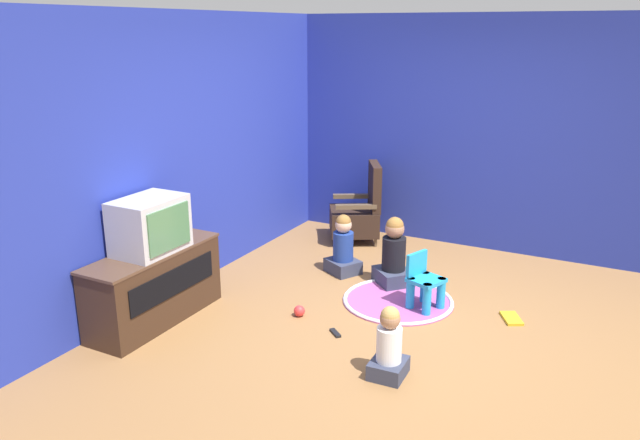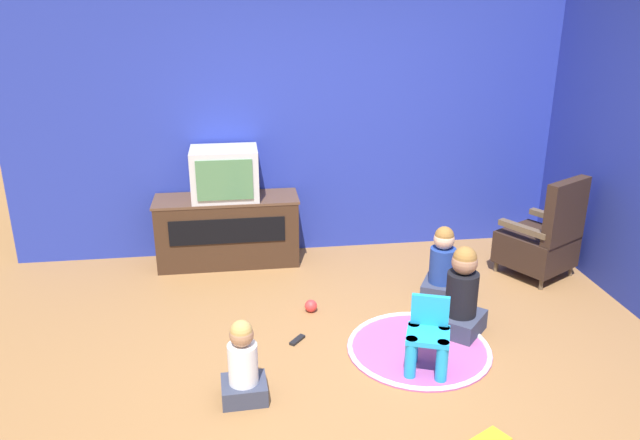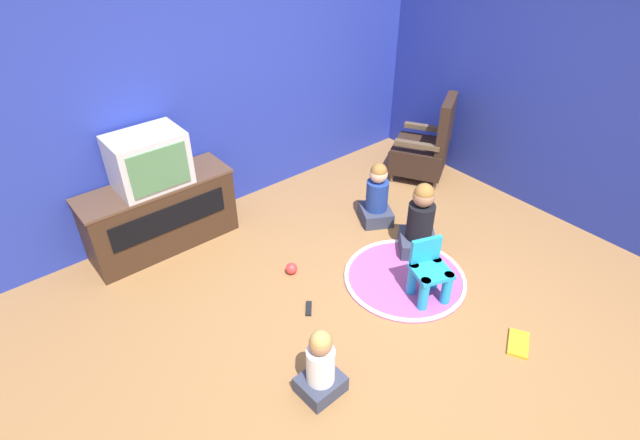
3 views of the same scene
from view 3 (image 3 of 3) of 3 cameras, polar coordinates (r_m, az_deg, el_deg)
name	(u,v)px [view 3 (image 3 of 3)]	position (r m, az deg, el deg)	size (l,w,h in m)	color
ground_plane	(394,310)	(4.05, 8.44, -10.10)	(30.00, 30.00, 0.00)	olive
wall_back	(196,81)	(4.72, -14.01, 15.12)	(5.31, 0.12, 2.62)	#23339E
wall_right	(627,96)	(4.96, 31.63, 11.95)	(0.12, 5.30, 2.62)	#23339E
tv_cabinet	(160,214)	(4.67, -17.79, 0.69)	(1.32, 0.45, 0.64)	#382316
television	(149,160)	(4.39, -19.00, 6.47)	(0.60, 0.43, 0.46)	#B7B7BC
black_armchair	(425,148)	(5.62, 11.93, 8.00)	(0.74, 0.75, 0.94)	brown
yellow_kid_chair	(429,276)	(4.06, 12.36, -6.23)	(0.36, 0.35, 0.52)	#1E99DB
play_mat	(405,277)	(4.33, 9.65, -6.49)	(1.04, 1.04, 0.04)	#A54C8C
child_watching_left	(420,223)	(4.47, 11.36, -0.34)	(0.47, 0.47, 0.70)	#33384C
child_watching_center	(377,197)	(4.82, 6.52, 2.63)	(0.40, 0.42, 0.63)	#33384C
child_watching_right	(321,367)	(3.33, 0.07, -16.44)	(0.29, 0.26, 0.56)	#33384C
toy_ball	(291,269)	(4.30, -3.28, -5.56)	(0.10, 0.10, 0.10)	red
book	(518,343)	(4.03, 21.73, -12.97)	(0.29, 0.25, 0.02)	gold
remote_control	(309,309)	(4.00, -1.29, -10.08)	(0.13, 0.14, 0.02)	black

